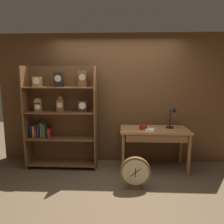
% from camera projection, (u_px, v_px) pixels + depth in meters
% --- Properties ---
extents(ground_plane, '(10.00, 10.00, 0.00)m').
position_uv_depth(ground_plane, '(114.00, 194.00, 3.35)').
color(ground_plane, brown).
extents(back_wood_panel, '(4.80, 0.05, 2.60)m').
position_uv_depth(back_wood_panel, '(117.00, 99.00, 4.50)').
color(back_wood_panel, brown).
rests_on(back_wood_panel, ground).
extents(bookshelf, '(1.35, 0.36, 1.96)m').
position_uv_depth(bookshelf, '(60.00, 117.00, 4.22)').
color(bookshelf, brown).
rests_on(bookshelf, ground).
extents(workbench, '(1.28, 0.66, 0.79)m').
position_uv_depth(workbench, '(154.00, 134.00, 4.15)').
color(workbench, '#9E6B3D').
rests_on(workbench, ground).
extents(desk_lamp, '(0.19, 0.19, 0.42)m').
position_uv_depth(desk_lamp, '(172.00, 116.00, 4.17)').
color(desk_lamp, black).
rests_on(desk_lamp, workbench).
extents(toolbox_small, '(0.14, 0.12, 0.08)m').
position_uv_depth(toolbox_small, '(143.00, 127.00, 4.12)').
color(toolbox_small, maroon).
rests_on(toolbox_small, workbench).
extents(open_repair_manual, '(0.20, 0.25, 0.02)m').
position_uv_depth(open_repair_manual, '(150.00, 130.00, 4.05)').
color(open_repair_manual, silver).
rests_on(open_repair_manual, workbench).
extents(round_clock_large, '(0.49, 0.11, 0.53)m').
position_uv_depth(round_clock_large, '(135.00, 173.00, 3.48)').
color(round_clock_large, brown).
rests_on(round_clock_large, ground).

